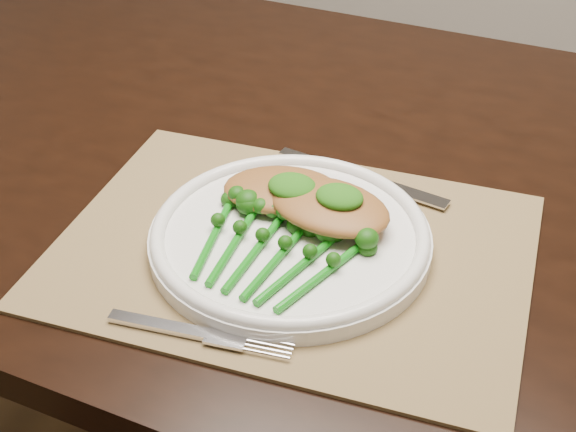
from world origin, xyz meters
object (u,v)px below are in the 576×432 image
at_px(dinner_plate, 290,236).
at_px(chicken_fillet_left, 282,190).
at_px(dining_table, 325,367).
at_px(placemat, 293,250).
at_px(broccolini_bundle, 265,256).

distance_m(dinner_plate, chicken_fillet_left, 0.06).
xyz_separation_m(dinner_plate, chicken_fillet_left, (-0.03, 0.05, 0.02)).
height_order(dining_table, placemat, placemat).
distance_m(dining_table, placemat, 0.42).
xyz_separation_m(dining_table, dinner_plate, (0.02, -0.18, 0.39)).
relative_size(dinner_plate, chicken_fillet_left, 2.28).
relative_size(placemat, broccolini_bundle, 2.76).
bearing_deg(placemat, broccolini_bundle, -106.47).
xyz_separation_m(dining_table, broccolini_bundle, (0.02, -0.24, 0.40)).
xyz_separation_m(chicken_fillet_left, broccolini_bundle, (0.03, -0.10, -0.01)).
height_order(placemat, dinner_plate, dinner_plate).
relative_size(chicken_fillet_left, broccolini_bundle, 0.73).
relative_size(placemat, dinner_plate, 1.65).
distance_m(dining_table, dinner_plate, 0.43).
relative_size(dining_table, chicken_fillet_left, 12.21).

